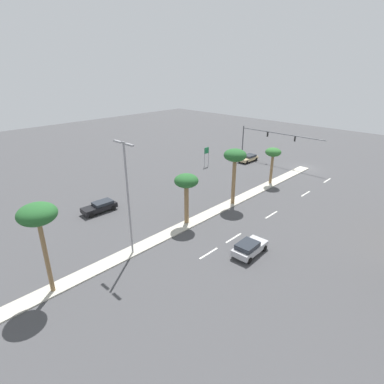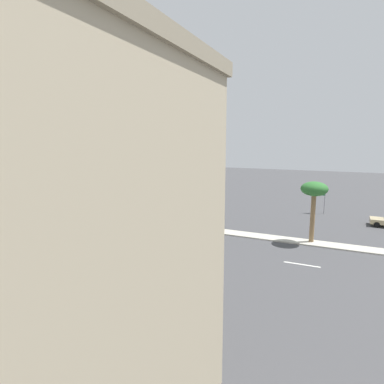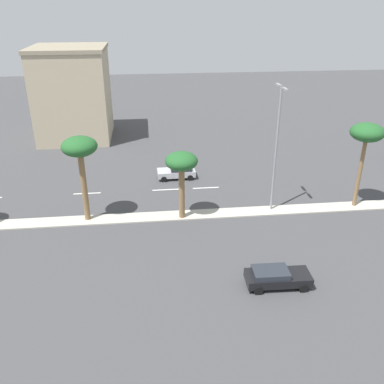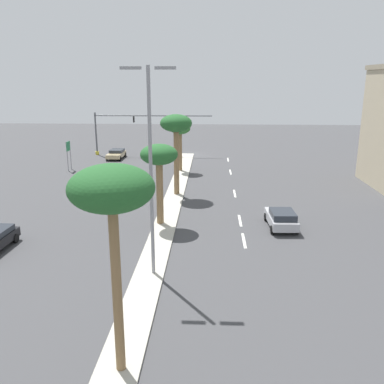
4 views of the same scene
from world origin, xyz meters
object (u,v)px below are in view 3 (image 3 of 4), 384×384
at_px(street_lamp_leading, 277,142).
at_px(sedan_black_left, 276,277).
at_px(palm_tree_trailing, 181,164).
at_px(sedan_silver_mid, 177,172).
at_px(commercial_building, 73,94).
at_px(palm_tree_right, 367,135).
at_px(palm_tree_mid, 80,151).

bearing_deg(street_lamp_leading, sedan_black_left, -14.48).
relative_size(palm_tree_trailing, street_lamp_leading, 0.54).
bearing_deg(sedan_silver_mid, commercial_building, -141.78).
height_order(palm_tree_trailing, sedan_black_left, palm_tree_trailing).
bearing_deg(palm_tree_trailing, palm_tree_right, 91.77).
xyz_separation_m(palm_tree_mid, street_lamp_leading, (-0.07, 17.16, 0.12)).
distance_m(commercial_building, sedan_black_left, 41.51).
height_order(sedan_silver_mid, sedan_black_left, sedan_silver_mid).
bearing_deg(sedan_silver_mid, street_lamp_leading, 43.33).
height_order(palm_tree_right, sedan_silver_mid, palm_tree_right).
xyz_separation_m(palm_tree_trailing, sedan_black_left, (10.60, 5.68, -4.57)).
bearing_deg(sedan_black_left, commercial_building, -153.24).
xyz_separation_m(palm_tree_trailing, street_lamp_leading, (-0.65, 8.58, 1.52)).
xyz_separation_m(palm_tree_right, sedan_silver_mid, (-8.89, -16.54, -6.45)).
relative_size(palm_tree_trailing, sedan_black_left, 1.37).
xyz_separation_m(commercial_building, sedan_silver_mid, (16.72, 13.16, -5.53)).
bearing_deg(palm_tree_mid, street_lamp_leading, 90.24).
distance_m(palm_tree_mid, palm_tree_trailing, 8.71).
relative_size(commercial_building, palm_tree_right, 1.54).
distance_m(palm_tree_trailing, sedan_silver_mid, 10.45).
distance_m(palm_tree_trailing, street_lamp_leading, 8.74).
bearing_deg(street_lamp_leading, palm_tree_mid, -89.76).
bearing_deg(palm_tree_right, sedan_black_left, -45.15).
xyz_separation_m(palm_tree_mid, sedan_black_left, (11.18, 14.26, -5.97)).
bearing_deg(sedan_black_left, palm_tree_right, 134.85).
xyz_separation_m(palm_tree_trailing, sedan_silver_mid, (-9.41, 0.32, -4.53)).
height_order(commercial_building, street_lamp_leading, commercial_building).
distance_m(palm_tree_mid, palm_tree_right, 25.45).
height_order(commercial_building, sedan_silver_mid, commercial_building).
height_order(palm_tree_mid, sedan_silver_mid, palm_tree_mid).
bearing_deg(sedan_black_left, street_lamp_leading, 165.52).
bearing_deg(palm_tree_right, palm_tree_mid, -90.12).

